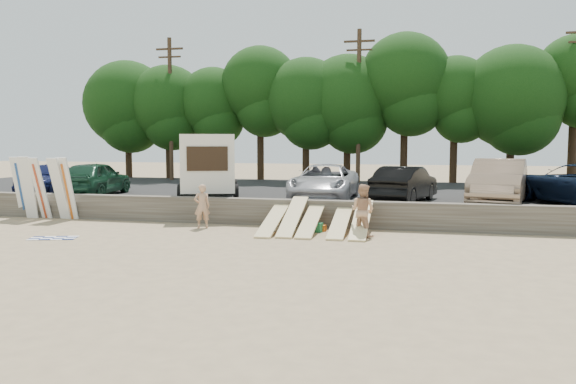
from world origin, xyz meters
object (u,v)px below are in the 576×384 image
at_px(box_trailer, 209,163).
at_px(beachgoer_b, 363,211).
at_px(beachgoer_a, 202,206).
at_px(car_2, 324,182).
at_px(car_3, 405,184).
at_px(car_4, 499,182).
at_px(car_0, 48,178).
at_px(car_1, 95,178).
at_px(cooler, 317,227).

bearing_deg(box_trailer, beachgoer_b, -51.59).
relative_size(beachgoer_a, beachgoer_b, 0.91).
distance_m(car_2, car_3, 3.35).
bearing_deg(box_trailer, car_4, -18.01).
xyz_separation_m(box_trailer, car_4, (12.02, 0.37, -0.66)).
relative_size(car_0, car_4, 0.80).
distance_m(box_trailer, beachgoer_b, 8.54).
xyz_separation_m(car_4, beachgoer_b, (-4.86, -4.81, -0.71)).
relative_size(car_1, car_4, 0.85).
bearing_deg(box_trailer, car_1, 161.60).
xyz_separation_m(box_trailer, car_0, (-8.37, 0.39, -0.81)).
distance_m(car_1, car_4, 17.53).
bearing_deg(car_1, beachgoer_b, 154.32).
height_order(beachgoer_a, beachgoer_b, beachgoer_b).
distance_m(beachgoer_b, cooler, 1.93).
height_order(box_trailer, beachgoer_b, box_trailer).
relative_size(car_1, car_2, 0.85).
bearing_deg(car_4, beachgoer_b, -123.42).
bearing_deg(cooler, car_0, 175.46).
height_order(car_0, beachgoer_a, car_0).
height_order(car_2, cooler, car_2).
xyz_separation_m(car_1, car_3, (13.89, 0.39, -0.05)).
xyz_separation_m(car_1, car_2, (10.55, 0.54, -0.03)).
height_order(car_0, car_4, car_4).
distance_m(box_trailer, car_4, 12.05).
bearing_deg(beachgoer_b, car_3, -79.56).
bearing_deg(car_3, beachgoer_a, 45.58).
height_order(box_trailer, beachgoer_a, box_trailer).
bearing_deg(beachgoer_b, car_4, -110.16).
xyz_separation_m(car_3, car_4, (3.63, 0.11, 0.16)).
bearing_deg(car_4, car_3, -166.43).
relative_size(car_0, car_2, 0.80).
relative_size(car_2, car_3, 1.21).
bearing_deg(car_3, car_2, 13.06).
distance_m(box_trailer, car_2, 5.13).
relative_size(box_trailer, beachgoer_a, 2.98).
bearing_deg(car_0, car_1, -23.39).
bearing_deg(beachgoer_a, beachgoer_b, 144.38).
xyz_separation_m(car_1, beachgoer_a, (6.73, -3.74, -0.68)).
distance_m(car_0, cooler, 14.54).
xyz_separation_m(car_1, beachgoer_b, (12.66, -4.31, -0.60)).
bearing_deg(car_1, cooler, 154.70).
bearing_deg(car_1, beachgoer_a, 144.04).
xyz_separation_m(beachgoer_a, beachgoer_b, (5.94, -0.57, 0.08)).
xyz_separation_m(car_2, car_4, (6.97, -0.04, 0.14)).
xyz_separation_m(car_2, beachgoer_b, (2.11, -4.85, -0.57)).
xyz_separation_m(car_2, beachgoer_a, (-3.82, -4.28, -0.65)).
xyz_separation_m(car_1, cooler, (10.99, -3.66, -1.33)).
bearing_deg(car_0, cooler, -29.85).
distance_m(beachgoer_a, cooler, 4.32).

